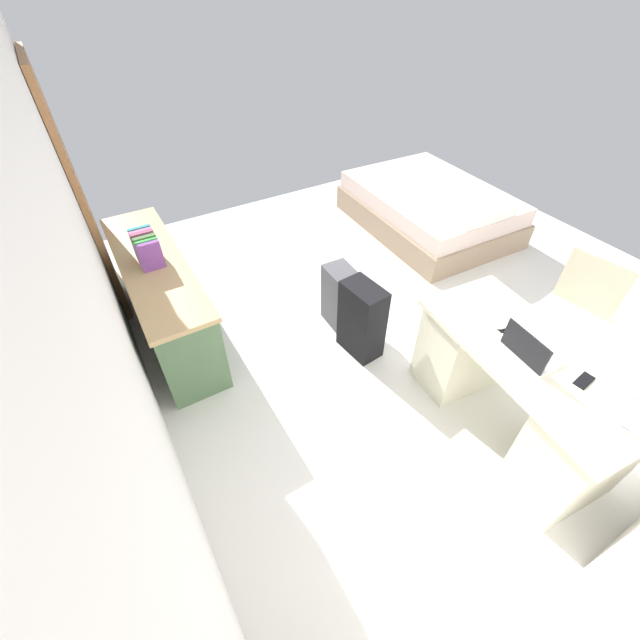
{
  "coord_description": "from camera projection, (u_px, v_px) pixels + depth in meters",
  "views": [
    {
      "loc": [
        -2.08,
        2.15,
        2.58
      ],
      "look_at": [
        -0.23,
        1.05,
        0.6
      ],
      "focal_mm": 23.19,
      "sensor_mm": 36.0,
      "label": 1
    }
  ],
  "objects": [
    {
      "name": "suitcase_spare_grey",
      "position": [
        342.0,
        299.0,
        3.59
      ],
      "size": [
        0.37,
        0.23,
        0.57
      ],
      "primitive_type": "cube",
      "rotation": [
        0.0,
        0.0,
        -0.03
      ],
      "color": "#4C4C51",
      "rests_on": "ground_plane"
    },
    {
      "name": "bed",
      "position": [
        429.0,
        208.0,
        4.89
      ],
      "size": [
        1.95,
        1.47,
        0.58
      ],
      "color": "gray",
      "rests_on": "ground_plane"
    },
    {
      "name": "credenza",
      "position": [
        164.0,
        298.0,
        3.47
      ],
      "size": [
        1.8,
        0.48,
        0.74
      ],
      "color": "#4C6B47",
      "rests_on": "ground_plane"
    },
    {
      "name": "desk",
      "position": [
        515.0,
        390.0,
        2.73
      ],
      "size": [
        1.49,
        0.79,
        0.75
      ],
      "color": "beige",
      "rests_on": "ground_plane"
    },
    {
      "name": "suitcase_black",
      "position": [
        362.0,
        320.0,
        3.32
      ],
      "size": [
        0.38,
        0.26,
        0.66
      ],
      "primitive_type": "cube",
      "rotation": [
        0.0,
        0.0,
        0.1
      ],
      "color": "black",
      "rests_on": "ground_plane"
    },
    {
      "name": "office_chair",
      "position": [
        568.0,
        321.0,
        3.18
      ],
      "size": [
        0.53,
        0.53,
        0.94
      ],
      "color": "black",
      "rests_on": "ground_plane"
    },
    {
      "name": "desk_lamp",
      "position": [
        634.0,
        388.0,
        1.97
      ],
      "size": [
        0.16,
        0.11,
        0.34
      ],
      "color": "silver",
      "rests_on": "desk"
    },
    {
      "name": "door_wooden",
      "position": [
        81.0,
        197.0,
        3.41
      ],
      "size": [
        0.88,
        0.05,
        2.04
      ],
      "primitive_type": "cube",
      "color": "#936038",
      "rests_on": "ground_plane"
    },
    {
      "name": "cell_phone_by_mouse",
      "position": [
        509.0,
        328.0,
        2.64
      ],
      "size": [
        0.12,
        0.15,
        0.01
      ],
      "primitive_type": "cube",
      "rotation": [
        0.0,
        0.0,
        -0.47
      ],
      "color": "black",
      "rests_on": "desk"
    },
    {
      "name": "wall_back",
      "position": [
        87.0,
        272.0,
        2.1
      ],
      "size": [
        4.46,
        0.1,
        2.68
      ],
      "primitive_type": "cube",
      "color": "white",
      "rests_on": "ground_plane"
    },
    {
      "name": "laptop",
      "position": [
        530.0,
        351.0,
        2.44
      ],
      "size": [
        0.33,
        0.25,
        0.21
      ],
      "color": "silver",
      "rests_on": "desk"
    },
    {
      "name": "computer_mouse",
      "position": [
        502.0,
        325.0,
        2.65
      ],
      "size": [
        0.07,
        0.11,
        0.03
      ],
      "primitive_type": "ellipsoid",
      "rotation": [
        0.0,
        0.0,
        -0.09
      ],
      "color": "white",
      "rests_on": "desk"
    },
    {
      "name": "cell_phone_near_laptop",
      "position": [
        584.0,
        381.0,
        2.33
      ],
      "size": [
        0.08,
        0.14,
        0.01
      ],
      "primitive_type": "cube",
      "rotation": [
        0.0,
        0.0,
        0.13
      ],
      "color": "black",
      "rests_on": "desk"
    },
    {
      "name": "figurine_small",
      "position": [
        137.0,
        232.0,
        3.44
      ],
      "size": [
        0.08,
        0.08,
        0.11
      ],
      "primitive_type": "cone",
      "color": "#4C7FBF",
      "rests_on": "credenza"
    },
    {
      "name": "book_row",
      "position": [
        147.0,
        249.0,
        3.14
      ],
      "size": [
        0.27,
        0.17,
        0.24
      ],
      "color": "#784090",
      "rests_on": "credenza"
    },
    {
      "name": "ground_plane",
      "position": [
        404.0,
        314.0,
        3.87
      ],
      "size": [
        5.6,
        5.6,
        0.0
      ],
      "primitive_type": "plane",
      "color": "silver"
    }
  ]
}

